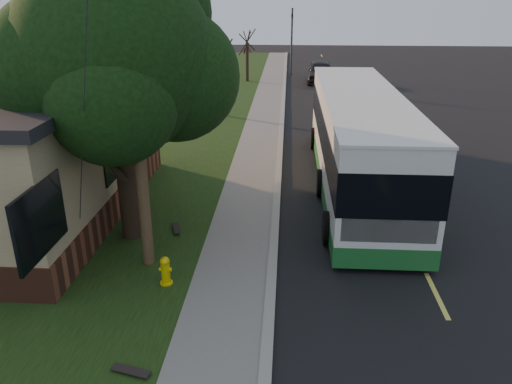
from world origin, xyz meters
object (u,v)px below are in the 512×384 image
leafy_tree (117,59)px  skateboard_spare (131,371)px  traffic_signal (292,37)px  bare_tree_far (247,56)px  utility_pole (133,92)px  distant_car (320,71)px  bare_tree_near (221,79)px  skateboarder (138,194)px  transit_bus (358,138)px  skateboard_main (177,228)px  fire_hydrant (166,271)px  dumpster (41,163)px

leafy_tree → skateboard_spare: bearing=-74.3°
traffic_signal → bare_tree_far: bearing=-131.2°
utility_pole → distant_car: utility_pole is taller
bare_tree_far → utility_pole: bearing=-90.6°
skateboard_spare → traffic_signal: bearing=85.3°
skateboard_spare → bare_tree_near: bearing=92.6°
distant_car → leafy_tree: bearing=-101.7°
bare_tree_near → traffic_signal: traffic_signal is taller
skateboarder → utility_pole: bearing=131.8°
leafy_tree → bare_tree_far: size_ratio=1.94×
bare_tree_near → traffic_signal: 16.52m
skateboarder → transit_bus: bearing=-130.5°
transit_bus → skateboard_spare: size_ratio=15.86×
traffic_signal → distant_car: size_ratio=1.10×
bare_tree_far → skateboard_main: bare_tree_far is taller
leafy_tree → distant_car: size_ratio=1.55×
skateboarder → skateboard_main: skateboarder is taller
skateboarder → leafy_tree: bearing=114.3°
utility_pole → bare_tree_near: utility_pole is taller
traffic_signal → distant_car: (2.33, -3.81, -2.31)m
fire_hydrant → skateboard_main: fire_hydrant is taller
bare_tree_far → traffic_signal: (3.50, 4.00, 1.16)m
fire_hydrant → traffic_signal: traffic_signal is taller
leafy_tree → transit_bus: bearing=32.9°
traffic_signal → utility_pole: bearing=-96.6°
skateboarder → bare_tree_far: bearing=-71.2°
leafy_tree → bare_tree_far: (1.17, 27.35, -3.16)m
utility_pole → traffic_signal: (3.81, 33.01, -1.47)m
bare_tree_far → dumpster: bare_tree_far is taller
traffic_signal → skateboarder: bearing=-98.8°
bare_tree_near → skateboarder: bearing=-92.8°
transit_bus → utility_pole: bearing=-134.9°
transit_bus → fire_hydrant: bearing=-127.3°
leafy_tree → bare_tree_near: 15.66m
skateboard_main → skateboard_spare: bearing=-86.0°
utility_pole → skateboarder: size_ratio=4.77×
bare_tree_far → dumpster: 23.73m
distant_car → skateboard_spare: bearing=-96.6°
bare_tree_near → distant_car: bearing=62.6°
bare_tree_near → dumpster: (-5.61, -10.89, -1.46)m
skateboard_main → distant_car: (5.81, 27.23, 0.73)m
traffic_signal → skateboarder: size_ratio=2.89×
skateboard_main → skateboard_spare: size_ratio=0.99×
utility_pole → dumpster: 9.31m
skateboard_spare → distant_car: (5.38, 33.34, 0.73)m
leafy_tree → distant_car: bearing=75.7°
transit_bus → dumpster: (-12.01, -0.11, -1.17)m
leafy_tree → distant_car: leafy_tree is taller
bare_tree_far → traffic_signal: 5.44m
traffic_signal → skateboard_spare: size_ratio=6.76×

